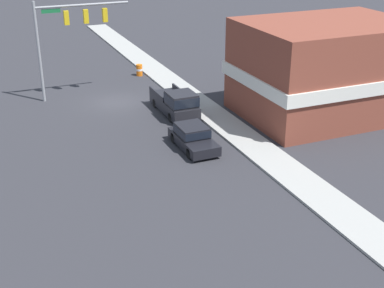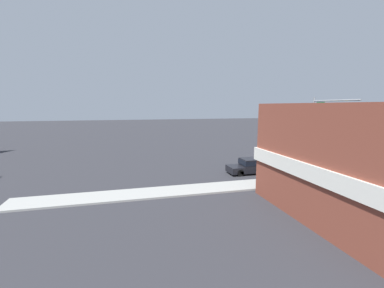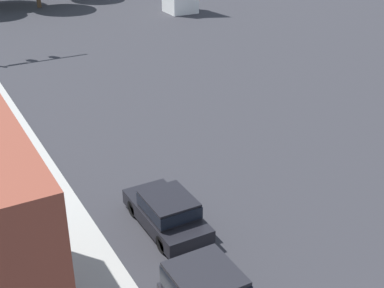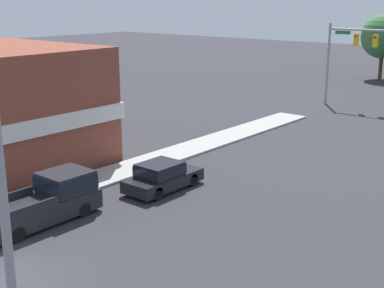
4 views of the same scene
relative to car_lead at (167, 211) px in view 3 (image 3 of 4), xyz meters
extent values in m
cylinder|color=black|center=(-0.81, 1.43, -0.43)|extent=(0.22, 0.66, 0.66)
cylinder|color=black|center=(0.81, 1.43, -0.43)|extent=(0.22, 0.66, 0.66)
cylinder|color=black|center=(-0.81, -1.21, -0.43)|extent=(0.22, 0.66, 0.66)
cylinder|color=black|center=(0.81, -1.21, -0.43)|extent=(0.22, 0.66, 0.66)
cube|color=black|center=(0.00, 0.11, -0.27)|extent=(1.85, 4.25, 0.61)
cube|color=black|center=(0.00, -0.14, 0.37)|extent=(1.70, 2.04, 0.66)
cube|color=black|center=(0.00, -0.14, 0.37)|extent=(1.72, 2.12, 0.46)
cube|color=black|center=(-1.23, -4.93, 0.74)|extent=(1.89, 2.04, 0.92)
cube|color=black|center=(-1.23, -4.93, 0.74)|extent=(1.91, 2.12, 0.65)
camera|label=1|loc=(12.07, 28.29, 13.01)|focal=50.00mm
camera|label=2|loc=(-22.26, 11.63, 5.79)|focal=24.00mm
camera|label=3|loc=(-7.42, -15.31, 11.41)|focal=50.00mm
camera|label=4|loc=(17.40, -18.58, 8.60)|focal=50.00mm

